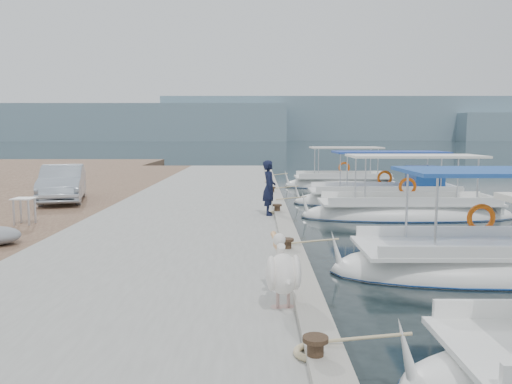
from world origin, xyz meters
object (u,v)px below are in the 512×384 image
(fishing_caique_c, at_px, (407,214))
(fishing_caique_e, at_px, (342,185))
(fishing_caique_b, at_px, (490,267))
(fishing_caique_d, at_px, (386,199))
(pelican, at_px, (283,272))
(parked_car, at_px, (63,183))
(fisherman, at_px, (269,188))

(fishing_caique_c, distance_m, fishing_caique_e, 10.29)
(fishing_caique_b, height_order, fishing_caique_d, same)
(fishing_caique_c, height_order, pelican, fishing_caique_c)
(fishing_caique_d, distance_m, parked_car, 13.03)
(fishing_caique_c, relative_size, pelican, 5.82)
(fishing_caique_c, height_order, parked_car, fishing_caique_c)
(parked_car, bearing_deg, fishing_caique_e, 23.35)
(fishing_caique_e, bearing_deg, fishing_caique_d, -83.73)
(fishing_caique_d, height_order, pelican, fishing_caique_d)
(fishing_caique_d, bearing_deg, fishing_caique_b, -92.82)
(fishing_caique_b, distance_m, fisherman, 6.68)
(fishing_caique_c, relative_size, fisherman, 4.55)
(fishing_caique_e, height_order, pelican, fishing_caique_e)
(pelican, bearing_deg, fishing_caique_c, 64.80)
(fishing_caique_c, distance_m, pelican, 11.77)
(fishing_caique_b, relative_size, fishing_caique_d, 0.89)
(fishing_caique_e, relative_size, pelican, 4.94)
(pelican, xyz_separation_m, parked_car, (-7.50, 11.23, 0.14))
(fishing_caique_d, bearing_deg, pelican, -109.98)
(pelican, bearing_deg, fishing_caique_b, 37.05)
(fishing_caique_d, relative_size, fisherman, 4.61)
(fishing_caique_d, relative_size, pelican, 5.90)
(fishing_caique_b, height_order, parked_car, fishing_caique_b)
(parked_car, bearing_deg, fishing_caique_c, -18.49)
(fishing_caique_b, bearing_deg, parked_car, 147.48)
(fishing_caique_b, bearing_deg, fishing_caique_e, 90.69)
(fishing_caique_e, bearing_deg, parked_car, -140.97)
(fishing_caique_b, bearing_deg, fisherman, 134.82)
(fishing_caique_e, xyz_separation_m, pelican, (-4.42, -20.89, 0.90))
(fishing_caique_b, distance_m, parked_car, 14.42)
(pelican, bearing_deg, fishing_caique_e, 78.05)
(pelican, bearing_deg, fisherman, 89.97)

